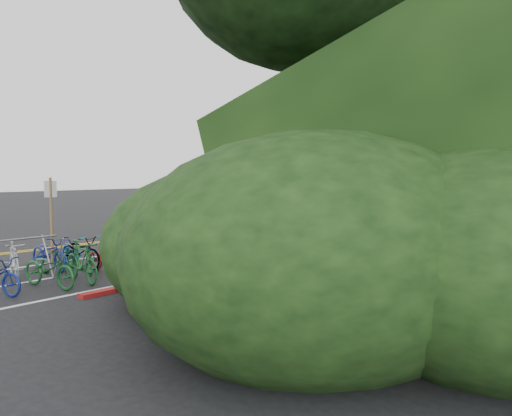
{
  "coord_description": "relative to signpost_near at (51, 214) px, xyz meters",
  "views": [
    {
      "loc": [
        15.62,
        -7.81,
        2.77
      ],
      "look_at": [
        2.12,
        8.33,
        1.3
      ],
      "focal_mm": 35.0,
      "sensor_mm": 36.0,
      "label": 1
    }
  ],
  "objects": [
    {
      "name": "ground",
      "position": [
        -0.99,
        0.15,
        -1.5
      ],
      "size": [
        120.0,
        120.0,
        0.0
      ],
      "primitive_type": "plane",
      "color": "black",
      "rests_on": "ground"
    },
    {
      "name": "road_markings",
      "position": [
        -0.36,
        10.24,
        -1.5
      ],
      "size": [
        7.47,
        80.0,
        0.01
      ],
      "color": "gold",
      "rests_on": "ground"
    },
    {
      "name": "red_curb",
      "position": [
        4.71,
        12.15,
        -1.45
      ],
      "size": [
        0.25,
        28.0,
        0.1
      ],
      "primitive_type": "cube",
      "color": "maroon",
      "rests_on": "ground"
    },
    {
      "name": "bike_racks_rest",
      "position": [
        2.01,
        13.15,
        -0.65
      ],
      "size": [
        1.14,
        23.0,
        1.17
      ],
      "color": "#979A9F",
      "rests_on": "ground"
    },
    {
      "name": "signpost_near",
      "position": [
        0.0,
        0.0,
        0.0
      ],
      "size": [
        0.08,
        0.4,
        2.64
      ],
      "color": "brown",
      "rests_on": "ground"
    },
    {
      "name": "signposts_rest",
      "position": [
        -0.39,
        14.15,
        -0.07
      ],
      "size": [
        0.08,
        18.4,
        2.5
      ],
      "color": "brown",
      "rests_on": "ground"
    },
    {
      "name": "bike_front",
      "position": [
        0.57,
        0.28,
        -1.1
      ],
      "size": [
        0.93,
        1.64,
        0.81
      ],
      "primitive_type": "imported",
      "rotation": [
        0.0,
        0.0,
        1.3
      ],
      "color": "navy",
      "rests_on": "ground"
    },
    {
      "name": "bike_valet",
      "position": [
        2.08,
        2.99,
        -1.03
      ],
      "size": [
        3.52,
        13.56,
        1.09
      ],
      "color": "slate",
      "rests_on": "ground"
    }
  ]
}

